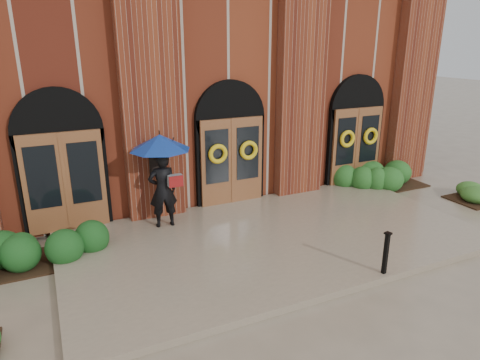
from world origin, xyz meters
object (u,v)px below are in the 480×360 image
hedge_wall_right (380,176)px  metal_post (386,252)px  hedge_wall_left (41,246)px  man_with_umbrella (161,163)px

hedge_wall_right → metal_post: bearing=-131.6°
metal_post → hedge_wall_left: bearing=149.1°
hedge_wall_right → man_with_umbrella: bearing=-177.7°
metal_post → hedge_wall_left: size_ratio=0.31×
hedge_wall_left → metal_post: bearing=-30.9°
metal_post → hedge_wall_right: (4.04, 4.55, -0.25)m
hedge_wall_left → hedge_wall_right: (10.40, 0.74, 0.00)m
man_with_umbrella → hedge_wall_right: bearing=-174.0°
hedge_wall_left → hedge_wall_right: size_ratio=0.99×
hedge_wall_left → man_with_umbrella: bearing=8.6°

